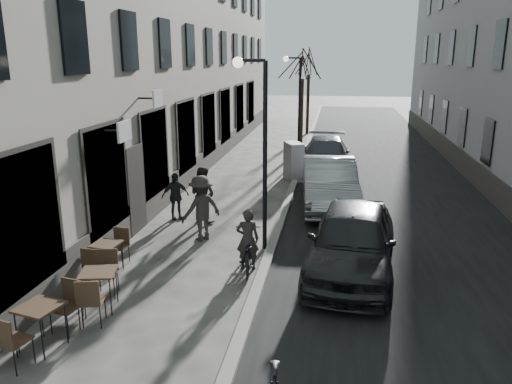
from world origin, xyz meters
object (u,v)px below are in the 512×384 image
(utility_cabinet, at_px, (294,161))
(pedestrian_near, at_px, (203,195))
(bistro_set_a, at_px, (41,322))
(bistro_set_c, at_px, (107,255))
(bicycle, at_px, (248,251))
(pedestrian_mid, at_px, (201,208))
(car_mid, at_px, (329,184))
(streetlamp_near, at_px, (259,134))
(bistro_set_b, at_px, (99,286))
(tree_near, at_px, (303,64))
(pedestrian_far, at_px, (175,196))
(streetlamp_far, at_px, (296,97))
(car_near, at_px, (352,240))
(car_far, at_px, (326,155))
(tree_far, at_px, (309,63))

(utility_cabinet, bearing_deg, pedestrian_near, -135.03)
(bistro_set_a, distance_m, bistro_set_c, 3.26)
(bicycle, distance_m, pedestrian_mid, 2.48)
(utility_cabinet, relative_size, car_mid, 0.32)
(bistro_set_a, bearing_deg, utility_cabinet, 88.43)
(streetlamp_near, distance_m, bistro_set_a, 6.78)
(bistro_set_a, bearing_deg, bistro_set_b, 89.43)
(bistro_set_a, bearing_deg, tree_near, 93.76)
(bistro_set_b, xyz_separation_m, pedestrian_far, (-0.29, 5.98, 0.25))
(bistro_set_a, bearing_deg, pedestrian_far, 102.01)
(streetlamp_far, height_order, car_near, streetlamp_far)
(bicycle, relative_size, pedestrian_near, 1.01)
(utility_cabinet, xyz_separation_m, bicycle, (-0.32, -9.33, -0.33))
(streetlamp_far, relative_size, bistro_set_a, 2.91)
(bistro_set_b, distance_m, car_mid, 9.33)
(bistro_set_c, xyz_separation_m, pedestrian_far, (0.35, 4.26, 0.30))
(tree_near, bearing_deg, pedestrian_far, -103.45)
(car_near, height_order, car_far, car_near)
(streetlamp_far, relative_size, bicycle, 2.83)
(streetlamp_far, relative_size, tree_far, 0.89)
(streetlamp_near, relative_size, tree_far, 0.89)
(pedestrian_near, bearing_deg, car_far, -90.63)
(car_far, bearing_deg, car_mid, -88.04)
(car_mid, bearing_deg, tree_near, 94.53)
(bistro_set_b, bearing_deg, pedestrian_far, 80.42)
(pedestrian_far, bearing_deg, bistro_set_a, -127.02)
(bistro_set_a, bearing_deg, pedestrian_mid, 89.14)
(bistro_set_b, height_order, car_far, car_far)
(tree_far, xyz_separation_m, bistro_set_a, (-3.16, -26.43, -4.15))
(utility_cabinet, xyz_separation_m, car_near, (2.20, -9.19, 0.04))
(tree_near, distance_m, pedestrian_far, 13.84)
(pedestrian_mid, relative_size, car_near, 0.38)
(bistro_set_b, distance_m, pedestrian_mid, 4.43)
(tree_far, xyz_separation_m, car_near, (2.40, -22.26, -3.82))
(bistro_set_c, bearing_deg, bicycle, 17.92)
(bistro_set_c, height_order, pedestrian_near, pedestrian_near)
(bistro_set_c, xyz_separation_m, car_near, (5.84, 0.92, 0.37))
(bistro_set_b, relative_size, pedestrian_mid, 0.93)
(tree_near, height_order, pedestrian_mid, tree_near)
(bistro_set_b, xyz_separation_m, bicycle, (2.68, 2.50, -0.04))
(bistro_set_a, relative_size, pedestrian_mid, 0.93)
(pedestrian_near, distance_m, pedestrian_mid, 1.61)
(bistro_set_b, relative_size, car_near, 0.36)
(tree_far, xyz_separation_m, bicycle, (-0.12, -22.40, -4.19))
(streetlamp_near, distance_m, pedestrian_mid, 2.82)
(tree_near, height_order, pedestrian_near, tree_near)
(utility_cabinet, xyz_separation_m, pedestrian_near, (-2.36, -5.98, 0.09))
(streetlamp_near, bearing_deg, tree_far, 89.80)
(streetlamp_far, height_order, tree_far, tree_far)
(tree_far, distance_m, car_mid, 17.29)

